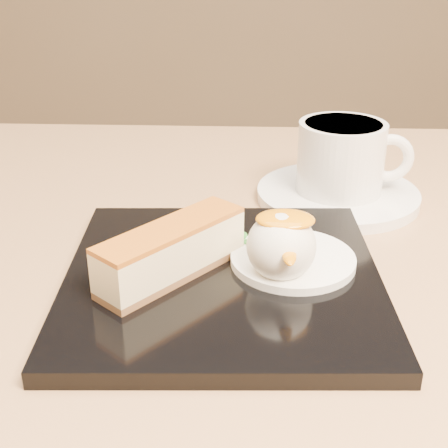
{
  "coord_description": "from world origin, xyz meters",
  "views": [
    {
      "loc": [
        0.04,
        -0.37,
        0.95
      ],
      "look_at": [
        0.02,
        0.03,
        0.76
      ],
      "focal_mm": 50.0,
      "sensor_mm": 36.0,
      "label": 1
    }
  ],
  "objects_px": {
    "coffee_cup": "(343,156)",
    "saucer": "(338,195)",
    "dessert_plate": "(223,279)",
    "cheesecake": "(172,251)",
    "ice_cream_scoop": "(281,246)"
  },
  "relations": [
    {
      "from": "coffee_cup",
      "to": "saucer",
      "type": "bearing_deg",
      "value": -180.0
    },
    {
      "from": "dessert_plate",
      "to": "cheesecake",
      "type": "distance_m",
      "value": 0.04
    },
    {
      "from": "coffee_cup",
      "to": "cheesecake",
      "type": "bearing_deg",
      "value": -128.9
    },
    {
      "from": "dessert_plate",
      "to": "coffee_cup",
      "type": "height_order",
      "value": "coffee_cup"
    },
    {
      "from": "ice_cream_scoop",
      "to": "coffee_cup",
      "type": "bearing_deg",
      "value": 69.31
    },
    {
      "from": "coffee_cup",
      "to": "ice_cream_scoop",
      "type": "bearing_deg",
      "value": -109.82
    },
    {
      "from": "coffee_cup",
      "to": "dessert_plate",
      "type": "bearing_deg",
      "value": -121.73
    },
    {
      "from": "cheesecake",
      "to": "coffee_cup",
      "type": "bearing_deg",
      "value": 0.5
    },
    {
      "from": "dessert_plate",
      "to": "cheesecake",
      "type": "bearing_deg",
      "value": -171.87
    },
    {
      "from": "dessert_plate",
      "to": "coffee_cup",
      "type": "xyz_separation_m",
      "value": [
        0.1,
        0.16,
        0.04
      ]
    },
    {
      "from": "ice_cream_scoop",
      "to": "coffee_cup",
      "type": "height_order",
      "value": "coffee_cup"
    },
    {
      "from": "dessert_plate",
      "to": "ice_cream_scoop",
      "type": "relative_size",
      "value": 4.62
    },
    {
      "from": "cheesecake",
      "to": "ice_cream_scoop",
      "type": "height_order",
      "value": "ice_cream_scoop"
    },
    {
      "from": "saucer",
      "to": "coffee_cup",
      "type": "height_order",
      "value": "coffee_cup"
    },
    {
      "from": "dessert_plate",
      "to": "ice_cream_scoop",
      "type": "xyz_separation_m",
      "value": [
        0.04,
        -0.01,
        0.03
      ]
    }
  ]
}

